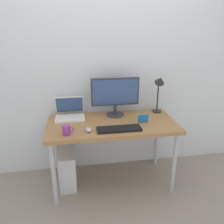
{
  "coord_description": "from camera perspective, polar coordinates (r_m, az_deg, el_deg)",
  "views": [
    {
      "loc": [
        -0.37,
        -2.26,
        1.73
      ],
      "look_at": [
        0.0,
        0.0,
        0.87
      ],
      "focal_mm": 37.41,
      "sensor_mm": 36.0,
      "label": 1
    }
  ],
  "objects": [
    {
      "name": "mouse",
      "position": [
        2.29,
        -5.77,
        -4.32
      ],
      "size": [
        0.06,
        0.09,
        0.03
      ],
      "primitive_type": "ellipsoid",
      "color": "#B2B2B7",
      "rests_on": "desk"
    },
    {
      "name": "photo_frame",
      "position": [
        2.49,
        7.61,
        -1.52
      ],
      "size": [
        0.11,
        0.03,
        0.09
      ],
      "primitive_type": "cube",
      "rotation": [
        0.14,
        0.0,
        0.0
      ],
      "color": "#1E72BF",
      "rests_on": "desk"
    },
    {
      "name": "coffee_mug",
      "position": [
        2.24,
        -11.06,
        -4.33
      ],
      "size": [
        0.11,
        0.08,
        0.1
      ],
      "color": "purple",
      "rests_on": "desk"
    },
    {
      "name": "monitor",
      "position": [
        2.6,
        0.79,
        4.34
      ],
      "size": [
        0.54,
        0.2,
        0.44
      ],
      "color": "#333338",
      "rests_on": "desk"
    },
    {
      "name": "desk_lamp",
      "position": [
        2.72,
        11.53,
        6.26
      ],
      "size": [
        0.11,
        0.16,
        0.46
      ],
      "color": "#232328",
      "rests_on": "desk"
    },
    {
      "name": "laptop",
      "position": [
        2.65,
        -10.27,
        -0.13
      ],
      "size": [
        0.32,
        0.28,
        0.22
      ],
      "color": "silver",
      "rests_on": "desk"
    },
    {
      "name": "ground_plane",
      "position": [
        2.86,
        0.0,
        -16.48
      ],
      "size": [
        6.0,
        6.0,
        0.0
      ],
      "primitive_type": "plane",
      "color": "gray"
    },
    {
      "name": "back_wall",
      "position": [
        2.71,
        -1.39,
        11.53
      ],
      "size": [
        4.4,
        0.04,
        2.6
      ],
      "primitive_type": "cube",
      "color": "silver",
      "rests_on": "ground_plane"
    },
    {
      "name": "keyboard",
      "position": [
        2.31,
        1.73,
        -4.15
      ],
      "size": [
        0.44,
        0.14,
        0.02
      ],
      "primitive_type": "cube",
      "color": "black",
      "rests_on": "desk"
    },
    {
      "name": "computer_tower",
      "position": [
        2.74,
        -10.77,
        -13.4
      ],
      "size": [
        0.18,
        0.36,
        0.42
      ],
      "primitive_type": "cube",
      "color": "silver",
      "rests_on": "ground_plane"
    },
    {
      "name": "desk",
      "position": [
        2.51,
        0.0,
        -4.03
      ],
      "size": [
        1.36,
        0.67,
        0.75
      ],
      "color": "olive",
      "rests_on": "ground_plane"
    }
  ]
}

